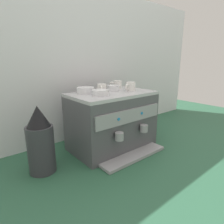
{
  "coord_description": "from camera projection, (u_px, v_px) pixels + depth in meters",
  "views": [
    {
      "loc": [
        -0.87,
        -1.05,
        0.64
      ],
      "look_at": [
        0.0,
        0.0,
        0.27
      ],
      "focal_mm": 30.82,
      "sensor_mm": 36.0,
      "label": 1
    }
  ],
  "objects": [
    {
      "name": "ground_plane",
      "position": [
        112.0,
        146.0,
        1.48
      ],
      "size": [
        4.0,
        4.0,
        0.0
      ],
      "primitive_type": "plane",
      "color": "#28563D"
    },
    {
      "name": "tiled_backsplash_wall",
      "position": [
        85.0,
        65.0,
        1.58
      ],
      "size": [
        2.8,
        0.03,
        1.2
      ],
      "primitive_type": "cube",
      "color": "silver",
      "rests_on": "ground_plane"
    },
    {
      "name": "espresso_machine",
      "position": [
        112.0,
        121.0,
        1.42
      ],
      "size": [
        0.61,
        0.47,
        0.42
      ],
      "color": "#4C4C51",
      "rests_on": "ground_plane"
    },
    {
      "name": "ceramic_cup_0",
      "position": [
        117.0,
        85.0,
        1.54
      ],
      "size": [
        0.09,
        0.08,
        0.06
      ],
      "color": "white",
      "rests_on": "espresso_machine"
    },
    {
      "name": "ceramic_cup_1",
      "position": [
        130.0,
        86.0,
        1.44
      ],
      "size": [
        0.1,
        0.07,
        0.06
      ],
      "color": "white",
      "rests_on": "espresso_machine"
    },
    {
      "name": "ceramic_cup_2",
      "position": [
        102.0,
        88.0,
        1.36
      ],
      "size": [
        0.08,
        0.09,
        0.06
      ],
      "color": "white",
      "rests_on": "espresso_machine"
    },
    {
      "name": "ceramic_bowl_0",
      "position": [
        113.0,
        88.0,
        1.44
      ],
      "size": [
        0.09,
        0.09,
        0.04
      ],
      "color": "white",
      "rests_on": "espresso_machine"
    },
    {
      "name": "ceramic_bowl_1",
      "position": [
        100.0,
        93.0,
        1.25
      ],
      "size": [
        0.11,
        0.11,
        0.04
      ],
      "color": "white",
      "rests_on": "espresso_machine"
    },
    {
      "name": "ceramic_bowl_2",
      "position": [
        86.0,
        90.0,
        1.34
      ],
      "size": [
        0.12,
        0.12,
        0.04
      ],
      "color": "white",
      "rests_on": "espresso_machine"
    },
    {
      "name": "coffee_grinder",
      "position": [
        40.0,
        141.0,
        1.11
      ],
      "size": [
        0.15,
        0.15,
        0.4
      ],
      "color": "#333338",
      "rests_on": "ground_plane"
    },
    {
      "name": "milk_pitcher",
      "position": [
        149.0,
        124.0,
        1.74
      ],
      "size": [
        0.08,
        0.08,
        0.16
      ],
      "primitive_type": "cylinder",
      "color": "#B7B7BC",
      "rests_on": "ground_plane"
    }
  ]
}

